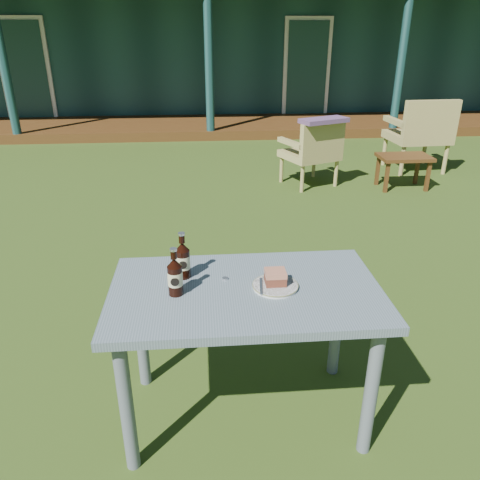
{
  "coord_description": "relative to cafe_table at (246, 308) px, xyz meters",
  "views": [
    {
      "loc": [
        -0.17,
        -3.38,
        1.76
      ],
      "look_at": [
        0.0,
        -1.3,
        0.82
      ],
      "focal_mm": 35.0,
      "sensor_mm": 36.0,
      "label": 1
    }
  ],
  "objects": [
    {
      "name": "cola_bottle_near",
      "position": [
        -0.27,
        0.13,
        0.19
      ],
      "size": [
        0.07,
        0.07,
        0.22
      ],
      "color": "black",
      "rests_on": "cafe_table"
    },
    {
      "name": "armchair_right",
      "position": [
        2.72,
        4.19,
        -0.08
      ],
      "size": [
        0.75,
        0.7,
        0.96
      ],
      "color": "#9F904F",
      "rests_on": "ground"
    },
    {
      "name": "ground",
      "position": [
        0.0,
        1.6,
        -0.62
      ],
      "size": [
        80.0,
        80.0,
        0.0
      ],
      "primitive_type": "plane",
      "color": "#334916"
    },
    {
      "name": "floral_throw",
      "position": [
        1.23,
        3.52,
        0.2
      ],
      "size": [
        0.61,
        0.43,
        0.05
      ],
      "primitive_type": "cube",
      "rotation": [
        0.0,
        0.0,
        3.54
      ],
      "color": "#5D3F65",
      "rests_on": "armchair_left"
    },
    {
      "name": "bottle_cap",
      "position": [
        -0.09,
        0.09,
        0.11
      ],
      "size": [
        0.03,
        0.03,
        0.01
      ],
      "primitive_type": "cylinder",
      "color": "silver",
      "rests_on": "cafe_table"
    },
    {
      "name": "cake_slice",
      "position": [
        0.13,
        0.01,
        0.15
      ],
      "size": [
        0.09,
        0.09,
        0.06
      ],
      "color": "#5B2C1D",
      "rests_on": "plate"
    },
    {
      "name": "armchair_left",
      "position": [
        1.17,
        3.67,
        -0.17
      ],
      "size": [
        0.75,
        0.73,
        0.79
      ],
      "color": "#9F904F",
      "rests_on": "ground"
    },
    {
      "name": "fork",
      "position": [
        0.07,
        -0.01,
        0.12
      ],
      "size": [
        0.03,
        0.14,
        0.0
      ],
      "primitive_type": "cube",
      "rotation": [
        0.0,
        0.0,
        -0.1
      ],
      "color": "silver",
      "rests_on": "plate"
    },
    {
      "name": "plate",
      "position": [
        0.13,
        -0.0,
        0.11
      ],
      "size": [
        0.2,
        0.2,
        0.01
      ],
      "color": "silver",
      "rests_on": "cafe_table"
    },
    {
      "name": "side_table",
      "position": [
        2.23,
        3.49,
        -0.28
      ],
      "size": [
        0.6,
        0.4,
        0.4
      ],
      "color": "#482A11",
      "rests_on": "ground"
    },
    {
      "name": "cafe_table",
      "position": [
        0.0,
        0.0,
        0.0
      ],
      "size": [
        1.2,
        0.7,
        0.72
      ],
      "color": "slate",
      "rests_on": "ground"
    },
    {
      "name": "pavilion",
      "position": [
        -0.0,
        10.99,
        0.99
      ],
      "size": [
        15.8,
        8.3,
        3.45
      ],
      "color": "#163A39",
      "rests_on": "ground"
    },
    {
      "name": "cola_bottle_far",
      "position": [
        -0.3,
        -0.02,
        0.19
      ],
      "size": [
        0.06,
        0.07,
        0.22
      ],
      "color": "black",
      "rests_on": "cafe_table"
    }
  ]
}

